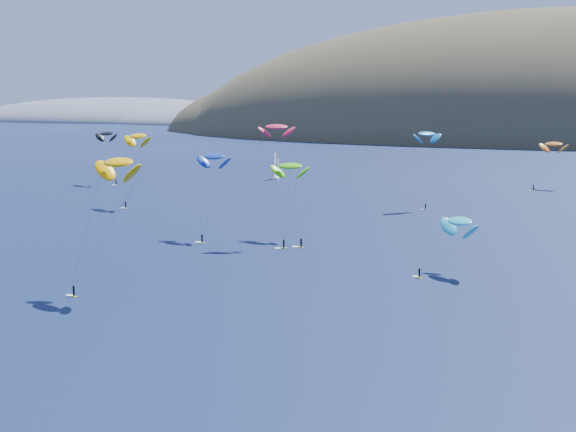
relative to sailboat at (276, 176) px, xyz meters
The scene contains 12 objects.
ground 229.19m from the sailboat, 72.72° to the right, with size 2800.00×2800.00×0.00m, color black.
headland 651.54m from the sailboat, 125.38° to the left, with size 460.00×250.00×60.00m.
sailboat is the anchor object (origin of this frame).
kitesurfer_1 84.67m from the sailboat, 97.43° to the right, with size 11.37×10.50×23.07m.
kitesurfer_2 175.70m from the sailboat, 77.16° to the right, with size 11.58×10.58×24.27m.
kitesurfer_3 124.05m from the sailboat, 67.24° to the right, with size 12.00×13.66×18.75m.
kitesurfer_4 91.15m from the sailboat, 40.32° to the right, with size 8.94×9.15×23.53m.
kitesurfer_5 163.79m from the sailboat, 57.00° to the right, with size 11.41×12.09×12.25m.
kitesurfer_9 131.44m from the sailboat, 68.66° to the right, with size 9.01×10.03×27.37m.
kitesurfer_10 124.01m from the sailboat, 75.26° to the right, with size 9.84×12.18×20.83m.
kitesurfer_11 100.46m from the sailboat, ahead, with size 11.58×15.25×17.84m.
kitesurfer_12 64.65m from the sailboat, 144.69° to the right, with size 11.63×7.27×20.69m.
Camera 1 is at (41.85, -63.14, 32.74)m, focal length 50.00 mm.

